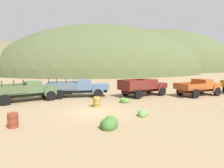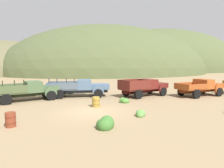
{
  "view_description": "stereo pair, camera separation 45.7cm",
  "coord_description": "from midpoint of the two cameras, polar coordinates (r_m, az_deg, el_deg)",
  "views": [
    {
      "loc": [
        -3.6,
        -13.85,
        3.6
      ],
      "look_at": [
        3.0,
        4.15,
        1.59
      ],
      "focal_mm": 30.6,
      "sensor_mm": 36.0,
      "label": 1
    },
    {
      "loc": [
        -3.17,
        -14.0,
        3.6
      ],
      "look_at": [
        3.0,
        4.15,
        1.59
      ],
      "focal_mm": 30.6,
      "sensor_mm": 36.0,
      "label": 2
    }
  ],
  "objects": [
    {
      "name": "bush_front_right",
      "position": [
        24.6,
        -18.98,
        -2.25
      ],
      "size": [
        1.09,
        1.06,
        0.87
      ],
      "color": "olive",
      "rests_on": "ground"
    },
    {
      "name": "truck_weathered_green",
      "position": [
        20.55,
        -23.48,
        -1.75
      ],
      "size": [
        6.77,
        3.79,
        2.16
      ],
      "rotation": [
        0.0,
        0.0,
        0.25
      ],
      "color": "#232B1B",
      "rests_on": "ground"
    },
    {
      "name": "hill_far_left",
      "position": [
        101.29,
        14.71,
        3.75
      ],
      "size": [
        89.62,
        50.36,
        41.34
      ],
      "primitive_type": "ellipsoid",
      "color": "#4C5633",
      "rests_on": "ground"
    },
    {
      "name": "truck_oxblood",
      "position": [
        22.06,
        9.64,
        -0.83
      ],
      "size": [
        6.19,
        3.5,
        1.91
      ],
      "rotation": [
        0.0,
        0.0,
        0.24
      ],
      "color": "black",
      "rests_on": "ground"
    },
    {
      "name": "bush_near_barrel",
      "position": [
        10.91,
        -2.17,
        -12.03
      ],
      "size": [
        1.04,
        0.95,
        0.92
      ],
      "color": "#3D702D",
      "rests_on": "ground"
    },
    {
      "name": "oil_drum_foreground",
      "position": [
        12.44,
        -28.45,
        -9.52
      ],
      "size": [
        0.61,
        0.61,
        0.85
      ],
      "color": "brown",
      "rests_on": "ground"
    },
    {
      "name": "ground_plane",
      "position": [
        14.77,
        -6.35,
        -8.15
      ],
      "size": [
        300.0,
        300.0,
        0.0
      ],
      "primitive_type": "plane",
      "color": "#937A56"
    },
    {
      "name": "bush_lone_scrub",
      "position": [
        17.95,
        3.01,
        -5.08
      ],
      "size": [
        0.87,
        0.82,
        0.64
      ],
      "color": "#4C8438",
      "rests_on": "ground"
    },
    {
      "name": "oil_drum_spare",
      "position": [
        16.16,
        -5.36,
        -5.36
      ],
      "size": [
        0.68,
        0.68,
        0.85
      ],
      "color": "olive",
      "rests_on": "ground"
    },
    {
      "name": "truck_chalk_blue",
      "position": [
        21.26,
        -9.29,
        -1.09
      ],
      "size": [
        6.84,
        3.4,
        2.16
      ],
      "rotation": [
        0.0,
        0.0,
        -0.18
      ],
      "color": "#262D39",
      "rests_on": "ground"
    },
    {
      "name": "truck_oxide_orange",
      "position": [
        24.1,
        24.62,
        -0.78
      ],
      "size": [
        5.83,
        2.87,
        1.89
      ],
      "rotation": [
        0.0,
        0.0,
        0.1
      ],
      "color": "#51220D",
      "rests_on": "ground"
    },
    {
      "name": "hill_center",
      "position": [
        77.99,
        -2.35,
        3.33
      ],
      "size": [
        80.54,
        62.43,
        36.86
      ],
      "primitive_type": "ellipsoid",
      "color": "#4C5633",
      "rests_on": "ground"
    },
    {
      "name": "bush_front_left",
      "position": [
        13.52,
        8.1,
        -8.87
      ],
      "size": [
        0.73,
        0.75,
        0.61
      ],
      "color": "#5B8E42",
      "rests_on": "ground"
    },
    {
      "name": "bush_between_trucks",
      "position": [
        24.07,
        -13.38,
        -2.32
      ],
      "size": [
        1.01,
        1.14,
        0.73
      ],
      "color": "#3D702D",
      "rests_on": "ground"
    }
  ]
}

